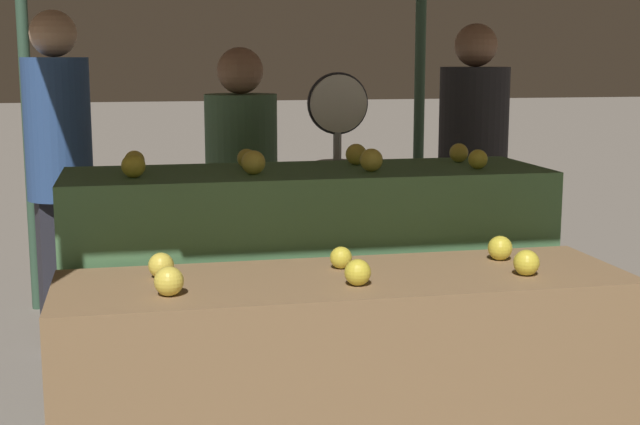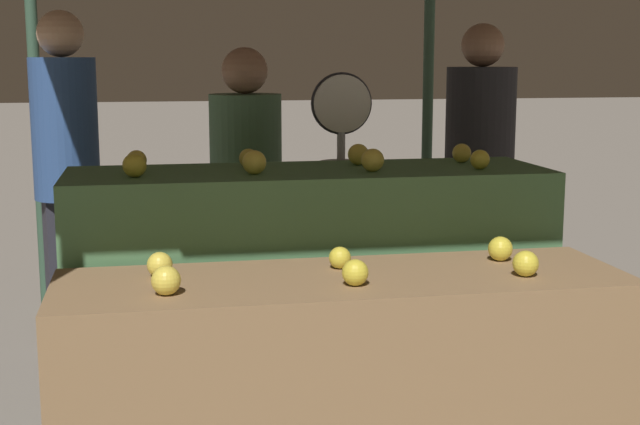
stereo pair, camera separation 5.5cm
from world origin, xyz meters
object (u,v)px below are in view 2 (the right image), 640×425
person_customer_right (66,157)px  produce_scale (342,168)px  person_vendor_at_scale (246,195)px  person_customer_left (479,162)px

person_customer_right → produce_scale: bearing=127.3°
person_customer_right → person_vendor_at_scale: bearing=126.9°
produce_scale → person_customer_right: bearing=141.9°
person_vendor_at_scale → person_customer_left: bearing=177.5°
produce_scale → person_vendor_at_scale: bearing=142.7°
produce_scale → person_customer_left: size_ratio=0.86×
person_customer_right → person_customer_left: bearing=159.4°
person_customer_left → person_customer_right: person_customer_right is taller
person_vendor_at_scale → person_customer_left: (1.30, 0.45, 0.07)m
person_customer_left → produce_scale: bearing=14.3°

